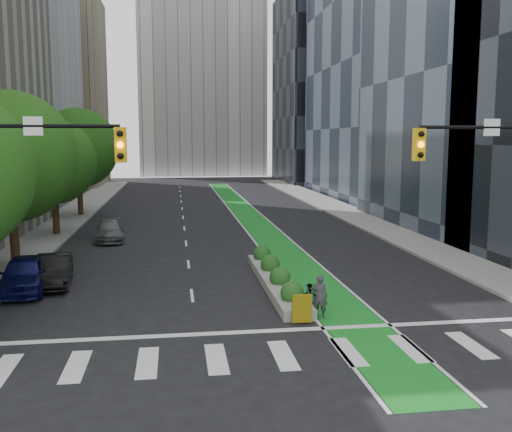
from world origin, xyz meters
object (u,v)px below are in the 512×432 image
object	(u,v)px
bicycle	(312,293)
parked_car_left_near	(24,274)
median_planter	(276,278)
parked_car_left_mid	(53,271)
parked_car_left_far	(109,231)
cyclist	(320,296)

from	to	relation	value
bicycle	parked_car_left_near	size ratio (longest dim) A/B	0.49
median_planter	parked_car_left_mid	bearing A→B (deg)	171.47
parked_car_left_mid	parked_car_left_far	distance (m)	11.23
parked_car_left_far	median_planter	bearing A→B (deg)	-61.80
median_planter	parked_car_left_near	bearing A→B (deg)	176.90
bicycle	parked_car_left_mid	size ratio (longest dim) A/B	0.53
median_planter	bicycle	size ratio (longest dim) A/B	4.76
parked_car_left_near	parked_car_left_mid	distance (m)	1.34
median_planter	cyclist	distance (m)	4.70
parked_car_left_near	parked_car_left_far	distance (m)	12.24
parked_car_left_near	parked_car_left_mid	bearing A→B (deg)	35.20
parked_car_left_near	parked_car_left_mid	size ratio (longest dim) A/B	1.09
median_planter	cyclist	size ratio (longest dim) A/B	6.45
cyclist	parked_car_left_near	size ratio (longest dim) A/B	0.36
bicycle	parked_car_left_mid	distance (m)	11.57
median_planter	parked_car_left_far	distance (m)	15.22
median_planter	cyclist	world-z (taller)	cyclist
parked_car_left_mid	bicycle	bearing A→B (deg)	-31.05
bicycle	median_planter	bearing A→B (deg)	107.17
parked_car_left_mid	median_planter	bearing A→B (deg)	-14.66
cyclist	parked_car_left_far	xyz separation A→B (m)	(-9.30, 17.23, -0.17)
bicycle	parked_car_left_near	xyz separation A→B (m)	(-11.50, 4.00, 0.19)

